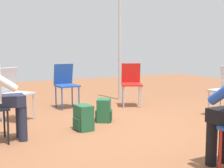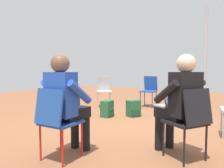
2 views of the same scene
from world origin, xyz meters
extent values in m
plane|color=brown|center=(0.00, 0.00, 0.00)|extent=(14.00, 14.00, 0.00)
cube|color=#B7B7BC|center=(0.02, 1.93, 0.43)|extent=(0.45, 0.45, 0.03)
cylinder|color=#B7B7BC|center=(-0.12, 1.74, 0.21)|extent=(0.02, 0.02, 0.42)
cylinder|color=#B7B7BC|center=(-0.17, 2.08, 0.21)|extent=(0.02, 0.02, 0.42)
cube|color=#1E4799|center=(-1.90, -0.16, 0.43)|extent=(0.40, 0.40, 0.03)
cylinder|color=#1E4799|center=(-1.73, 0.01, 0.21)|extent=(0.02, 0.02, 0.42)
cylinder|color=#1E4799|center=(-1.73, -0.33, 0.21)|extent=(0.02, 0.02, 0.42)
cylinder|color=#1E4799|center=(-2.07, 0.01, 0.21)|extent=(0.02, 0.02, 0.42)
cylinder|color=#1E4799|center=(-2.07, -0.33, 0.21)|extent=(0.02, 0.02, 0.42)
cube|color=#1E4799|center=(-2.09, -0.16, 0.65)|extent=(0.10, 0.38, 0.40)
cylinder|color=red|center=(1.74, -0.03, 0.21)|extent=(0.02, 0.02, 0.42)
cube|color=red|center=(-1.47, 1.03, 0.43)|extent=(0.54, 0.54, 0.03)
cylinder|color=#B7B7BC|center=(-1.24, 1.10, 0.21)|extent=(0.02, 0.02, 0.42)
cylinder|color=#B7B7BC|center=(-1.39, 0.80, 0.21)|extent=(0.02, 0.02, 0.42)
cylinder|color=#B7B7BC|center=(-1.54, 1.26, 0.21)|extent=(0.02, 0.02, 0.42)
cylinder|color=#B7B7BC|center=(-1.70, 0.95, 0.21)|extent=(0.02, 0.02, 0.42)
cube|color=red|center=(-1.64, 1.11, 0.65)|extent=(0.25, 0.38, 0.40)
cube|color=#B7B7BC|center=(-1.29, -1.22, 0.43)|extent=(0.56, 0.56, 0.03)
cylinder|color=#B7B7BC|center=(-1.25, -0.98, 0.21)|extent=(0.02, 0.02, 0.42)
cylinder|color=#B7B7BC|center=(-1.05, -1.26, 0.21)|extent=(0.02, 0.02, 0.42)
cylinder|color=#B7B7BC|center=(-1.53, -1.18, 0.21)|extent=(0.02, 0.02, 0.42)
cylinder|color=#B7B7BC|center=(-1.33, -1.46, 0.21)|extent=(0.02, 0.02, 0.42)
cube|color=#B7B7BC|center=(-1.45, -1.33, 0.65)|extent=(0.30, 0.36, 0.40)
cylinder|color=black|center=(-0.43, -1.58, 0.21)|extent=(0.02, 0.02, 0.42)
cylinder|color=black|center=(-0.10, -1.59, 0.21)|extent=(0.02, 0.02, 0.42)
cylinder|color=#23283D|center=(-0.35, -1.40, 0.23)|extent=(0.11, 0.11, 0.45)
cylinder|color=#23283D|center=(-0.17, -1.40, 0.23)|extent=(0.11, 0.11, 0.45)
cube|color=#23283D|center=(-0.26, -1.57, 0.51)|extent=(0.32, 0.43, 0.14)
cylinder|color=silver|center=(-0.07, -1.66, 0.80)|extent=(0.11, 0.40, 0.31)
cylinder|color=black|center=(1.55, 0.05, 0.23)|extent=(0.11, 0.11, 0.45)
cylinder|color=black|center=(1.55, 0.23, 0.23)|extent=(0.11, 0.11, 0.45)
cube|color=#235B38|center=(-0.28, -0.53, 0.18)|extent=(0.29, 0.21, 0.36)
cube|color=#1C492C|center=(-0.28, -0.53, 0.10)|extent=(0.21, 0.26, 0.16)
cube|color=#235B38|center=(-0.60, -0.04, 0.18)|extent=(0.34, 0.32, 0.36)
cube|color=#1C492C|center=(-0.60, -0.04, 0.10)|extent=(0.30, 0.32, 0.16)
cylinder|color=#B2B2B7|center=(-2.29, 1.23, 1.34)|extent=(0.07, 0.07, 2.67)
camera|label=1|loc=(3.71, -2.25, 1.17)|focal=50.00mm
camera|label=2|loc=(3.82, 1.91, 1.08)|focal=35.00mm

